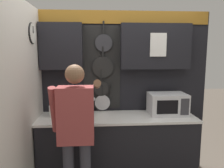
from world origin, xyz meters
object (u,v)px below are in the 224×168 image
at_px(knife_block, 88,109).
at_px(utensil_crock, 54,110).
at_px(person, 76,126).
at_px(microwave, 167,104).

height_order(knife_block, utensil_crock, utensil_crock).
bearing_deg(utensil_crock, knife_block, -0.02).
relative_size(knife_block, person, 0.16).
height_order(utensil_crock, person, person).
bearing_deg(utensil_crock, person, -58.50).
xyz_separation_m(knife_block, utensil_crock, (-0.44, 0.00, -0.00)).
relative_size(microwave, knife_block, 1.89).
xyz_separation_m(knife_block, person, (-0.10, -0.56, -0.04)).
height_order(knife_block, person, person).
distance_m(microwave, person, 1.30).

